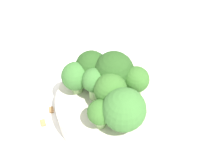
# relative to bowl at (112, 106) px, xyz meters

# --- Properties ---
(ground_plane) EXTENTS (3.00, 3.00, 0.00)m
(ground_plane) POSITION_rel_bowl_xyz_m (0.00, 0.00, -0.02)
(ground_plane) COLOR white
(bowl) EXTENTS (0.16, 0.16, 0.04)m
(bowl) POSITION_rel_bowl_xyz_m (0.00, 0.00, 0.00)
(bowl) COLOR silver
(bowl) RESTS_ON ground_plane
(broccoli_floret_0) EXTENTS (0.06, 0.06, 0.06)m
(broccoli_floret_0) POSITION_rel_bowl_xyz_m (-0.04, -0.02, 0.05)
(broccoli_floret_0) COLOR #84AD66
(broccoli_floret_0) RESTS_ON bowl
(broccoli_floret_1) EXTENTS (0.06, 0.06, 0.07)m
(broccoli_floret_1) POSITION_rel_bowl_xyz_m (0.02, 0.00, 0.05)
(broccoli_floret_1) COLOR #8EB770
(broccoli_floret_1) RESTS_ON bowl
(broccoli_floret_2) EXTENTS (0.04, 0.04, 0.06)m
(broccoli_floret_2) POSITION_rel_bowl_xyz_m (0.03, 0.03, 0.05)
(broccoli_floret_2) COLOR #84AD66
(broccoli_floret_2) RESTS_ON bowl
(broccoli_floret_3) EXTENTS (0.04, 0.04, 0.06)m
(broccoli_floret_3) POSITION_rel_bowl_xyz_m (-0.01, -0.00, 0.05)
(broccoli_floret_3) COLOR #84AD66
(broccoli_floret_3) RESTS_ON bowl
(broccoli_floret_4) EXTENTS (0.04, 0.04, 0.06)m
(broccoli_floret_4) POSITION_rel_bowl_xyz_m (0.01, -0.03, 0.05)
(broccoli_floret_4) COLOR #8EB770
(broccoli_floret_4) RESTS_ON bowl
(broccoli_floret_5) EXTENTS (0.04, 0.04, 0.05)m
(broccoli_floret_5) POSITION_rel_bowl_xyz_m (0.01, 0.05, 0.05)
(broccoli_floret_5) COLOR #8EB770
(broccoli_floret_5) RESTS_ON bowl
(broccoli_floret_6) EXTENTS (0.03, 0.03, 0.05)m
(broccoli_floret_6) POSITION_rel_bowl_xyz_m (-0.04, 0.01, 0.05)
(broccoli_floret_6) COLOR #84AD66
(broccoli_floret_6) RESTS_ON bowl
(broccoli_floret_7) EXTENTS (0.03, 0.03, 0.05)m
(broccoli_floret_7) POSITION_rel_bowl_xyz_m (-0.00, 0.02, 0.05)
(broccoli_floret_7) COLOR #8EB770
(broccoli_floret_7) RESTS_ON bowl
(pepper_shaker) EXTENTS (0.04, 0.04, 0.06)m
(pepper_shaker) POSITION_rel_bowl_xyz_m (-0.09, 0.12, 0.01)
(pepper_shaker) COLOR silver
(pepper_shaker) RESTS_ON ground_plane
(almond_crumb_0) EXTENTS (0.01, 0.01, 0.01)m
(almond_crumb_0) POSITION_rel_bowl_xyz_m (-0.01, 0.09, -0.01)
(almond_crumb_0) COLOR olive
(almond_crumb_0) RESTS_ON ground_plane
(almond_crumb_1) EXTENTS (0.01, 0.01, 0.01)m
(almond_crumb_1) POSITION_rel_bowl_xyz_m (-0.03, 0.10, -0.01)
(almond_crumb_1) COLOR #AD7F4C
(almond_crumb_1) RESTS_ON ground_plane
(almond_crumb_2) EXTENTS (0.01, 0.00, 0.01)m
(almond_crumb_2) POSITION_rel_bowl_xyz_m (0.09, -0.03, -0.02)
(almond_crumb_2) COLOR #AD7F4C
(almond_crumb_2) RESTS_ON ground_plane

